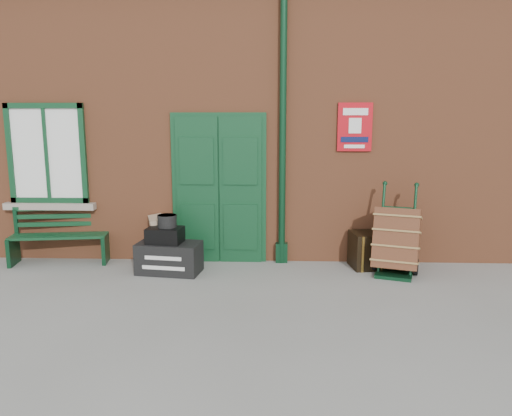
{
  "coord_description": "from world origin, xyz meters",
  "views": [
    {
      "loc": [
        0.56,
        -5.94,
        2.23
      ],
      "look_at": [
        0.29,
        0.6,
        1.0
      ],
      "focal_mm": 35.0,
      "sensor_mm": 36.0,
      "label": 1
    }
  ],
  "objects_px": {
    "bench": "(60,234)",
    "houdini_trunk": "(169,258)",
    "dark_trunk": "(376,250)",
    "porter_trolley": "(396,240)"
  },
  "relations": [
    {
      "from": "bench",
      "to": "houdini_trunk",
      "type": "relative_size",
      "value": 1.67
    },
    {
      "from": "bench",
      "to": "dark_trunk",
      "type": "height_order",
      "value": "bench"
    },
    {
      "from": "bench",
      "to": "porter_trolley",
      "type": "relative_size",
      "value": 1.16
    },
    {
      "from": "houdini_trunk",
      "to": "dark_trunk",
      "type": "relative_size",
      "value": 1.2
    },
    {
      "from": "bench",
      "to": "porter_trolley",
      "type": "distance_m",
      "value": 5.0
    },
    {
      "from": "bench",
      "to": "dark_trunk",
      "type": "relative_size",
      "value": 2.01
    },
    {
      "from": "houdini_trunk",
      "to": "dark_trunk",
      "type": "bearing_deg",
      "value": 15.32
    },
    {
      "from": "houdini_trunk",
      "to": "dark_trunk",
      "type": "xyz_separation_m",
      "value": [
        3.0,
        0.39,
        0.04
      ]
    },
    {
      "from": "houdini_trunk",
      "to": "dark_trunk",
      "type": "distance_m",
      "value": 3.03
    },
    {
      "from": "houdini_trunk",
      "to": "dark_trunk",
      "type": "height_order",
      "value": "dark_trunk"
    }
  ]
}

